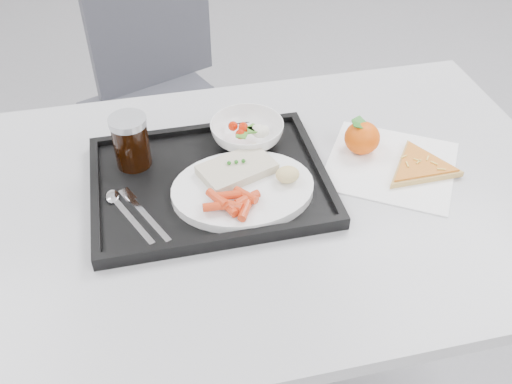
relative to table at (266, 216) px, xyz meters
name	(u,v)px	position (x,y,z in m)	size (l,w,h in m)	color
table	(266,216)	(0.00, 0.00, 0.00)	(1.20, 0.80, 0.75)	silver
chair	(159,80)	(-0.15, 0.84, -0.15)	(0.55, 0.56, 0.93)	#3B3C44
tray	(210,182)	(-0.10, 0.04, 0.08)	(0.45, 0.35, 0.03)	black
dinner_plate	(243,189)	(-0.05, -0.01, 0.09)	(0.27, 0.27, 0.02)	white
fish_fillet	(237,169)	(-0.05, 0.03, 0.11)	(0.16, 0.13, 0.03)	beige
bread_roll	(287,174)	(0.04, -0.02, 0.12)	(0.06, 0.05, 0.03)	#EBD68E
salad_bowl	(247,132)	(-0.01, 0.15, 0.11)	(0.15, 0.15, 0.05)	white
cola_glass	(131,141)	(-0.24, 0.13, 0.14)	(0.07, 0.07, 0.11)	black
cutlery	(130,209)	(-0.26, -0.01, 0.08)	(0.12, 0.16, 0.01)	silver
napkin	(391,165)	(0.27, 0.02, 0.07)	(0.34, 0.34, 0.00)	white
tangerine	(362,138)	(0.22, 0.08, 0.10)	(0.08, 0.08, 0.07)	orange
pizza_slice	(420,166)	(0.32, -0.01, 0.08)	(0.25, 0.25, 0.02)	tan
carrot_pile	(233,202)	(-0.08, -0.07, 0.11)	(0.11, 0.08, 0.02)	red
salad_contents	(253,131)	(0.00, 0.14, 0.12)	(0.08, 0.06, 0.02)	#B51903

